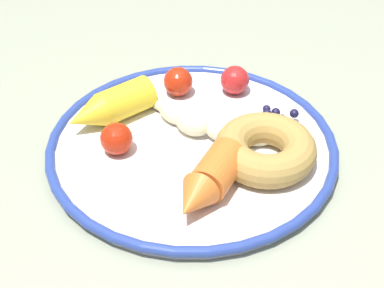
% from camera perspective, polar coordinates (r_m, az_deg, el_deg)
% --- Properties ---
extents(dining_table, '(1.07, 0.97, 0.75)m').
position_cam_1_polar(dining_table, '(0.75, 0.98, -6.77)').
color(dining_table, '#979E83').
rests_on(dining_table, ground_plane).
extents(plate, '(0.35, 0.35, 0.02)m').
position_cam_1_polar(plate, '(0.70, 0.00, -0.18)').
color(plate, silver).
rests_on(plate, dining_table).
extents(banana, '(0.15, 0.13, 0.03)m').
position_cam_1_polar(banana, '(0.71, 0.67, 2.23)').
color(banana, beige).
rests_on(banana, plate).
extents(carrot_orange, '(0.11, 0.10, 0.04)m').
position_cam_1_polar(carrot_orange, '(0.62, 1.33, -3.78)').
color(carrot_orange, orange).
rests_on(carrot_orange, plate).
extents(carrot_yellow, '(0.08, 0.12, 0.04)m').
position_cam_1_polar(carrot_yellow, '(0.73, -8.01, 3.62)').
color(carrot_yellow, yellow).
rests_on(carrot_yellow, plate).
extents(donut, '(0.16, 0.16, 0.04)m').
position_cam_1_polar(donut, '(0.67, 7.16, -0.48)').
color(donut, '#AF8A44').
rests_on(donut, plate).
extents(blueberry_pile, '(0.06, 0.06, 0.02)m').
position_cam_1_polar(blueberry_pile, '(0.74, 7.84, 2.54)').
color(blueberry_pile, '#191638').
rests_on(blueberry_pile, plate).
extents(tomato_near, '(0.04, 0.04, 0.04)m').
position_cam_1_polar(tomato_near, '(0.77, -1.36, 6.10)').
color(tomato_near, red).
rests_on(tomato_near, plate).
extents(tomato_mid, '(0.04, 0.04, 0.04)m').
position_cam_1_polar(tomato_mid, '(0.78, 4.19, 6.23)').
color(tomato_mid, red).
rests_on(tomato_mid, plate).
extents(tomato_far, '(0.04, 0.04, 0.04)m').
position_cam_1_polar(tomato_far, '(0.68, -7.37, 0.51)').
color(tomato_far, red).
rests_on(tomato_far, plate).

